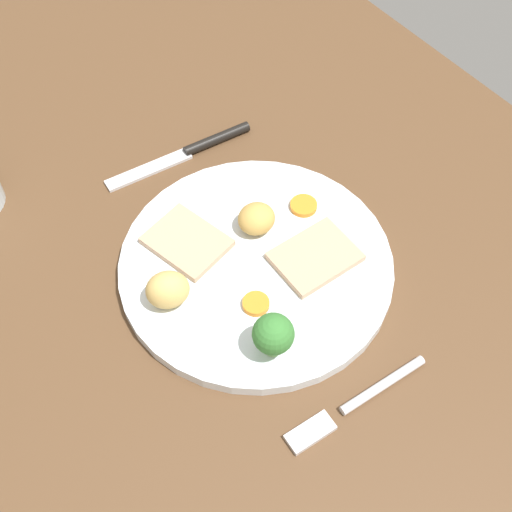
% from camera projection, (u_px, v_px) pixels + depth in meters
% --- Properties ---
extents(dining_table, '(1.20, 0.84, 0.04)m').
position_uv_depth(dining_table, '(239.00, 277.00, 0.72)').
color(dining_table, brown).
rests_on(dining_table, ground).
extents(dinner_plate, '(0.28, 0.28, 0.01)m').
position_uv_depth(dinner_plate, '(256.00, 266.00, 0.70)').
color(dinner_plate, white).
rests_on(dinner_plate, dining_table).
extents(meat_slice_main, '(0.09, 0.08, 0.01)m').
position_uv_depth(meat_slice_main, '(187.00, 242.00, 0.71)').
color(meat_slice_main, tan).
rests_on(meat_slice_main, dinner_plate).
extents(meat_slice_under, '(0.06, 0.08, 0.01)m').
position_uv_depth(meat_slice_under, '(315.00, 257.00, 0.70)').
color(meat_slice_under, tan).
rests_on(meat_slice_under, dinner_plate).
extents(roast_potato_left, '(0.05, 0.05, 0.04)m').
position_uv_depth(roast_potato_left, '(166.00, 287.00, 0.66)').
color(roast_potato_left, '#D8B260').
rests_on(roast_potato_left, dinner_plate).
extents(roast_potato_right, '(0.04, 0.04, 0.03)m').
position_uv_depth(roast_potato_right, '(256.00, 219.00, 0.71)').
color(roast_potato_right, tan).
rests_on(roast_potato_right, dinner_plate).
extents(carrot_coin_front, '(0.03, 0.03, 0.01)m').
position_uv_depth(carrot_coin_front, '(256.00, 304.00, 0.66)').
color(carrot_coin_front, orange).
rests_on(carrot_coin_front, dinner_plate).
extents(carrot_coin_back, '(0.03, 0.03, 0.01)m').
position_uv_depth(carrot_coin_back, '(304.00, 206.00, 0.74)').
color(carrot_coin_back, orange).
rests_on(carrot_coin_back, dinner_plate).
extents(broccoli_floret, '(0.04, 0.04, 0.05)m').
position_uv_depth(broccoli_floret, '(273.00, 335.00, 0.61)').
color(broccoli_floret, '#8CB766').
rests_on(broccoli_floret, dinner_plate).
extents(fork, '(0.02, 0.15, 0.01)m').
position_uv_depth(fork, '(354.00, 404.00, 0.62)').
color(fork, silver).
rests_on(fork, dining_table).
extents(knife, '(0.03, 0.19, 0.01)m').
position_uv_depth(knife, '(192.00, 150.00, 0.80)').
color(knife, black).
rests_on(knife, dining_table).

